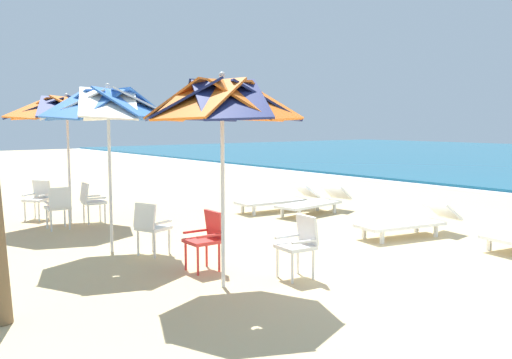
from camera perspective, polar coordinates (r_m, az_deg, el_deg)
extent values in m
plane|color=#D3B784|center=(8.52, 15.72, -8.75)|extent=(80.00, 80.00, 0.00)
cylinder|color=silver|center=(6.98, -3.51, -2.38)|extent=(0.05, 0.05, 2.24)
cube|color=orange|center=(6.65, 0.07, 8.43)|extent=(1.12, 1.09, 0.54)
cube|color=navy|center=(7.03, 0.46, 8.29)|extent=(1.08, 1.14, 0.54)
cube|color=orange|center=(7.34, -1.42, 8.20)|extent=(1.09, 1.12, 0.54)
cube|color=navy|center=(7.40, -4.39, 8.16)|extent=(1.14, 1.08, 0.54)
cube|color=orange|center=(7.20, -6.95, 8.20)|extent=(1.12, 1.09, 0.54)
cube|color=navy|center=(6.83, -7.74, 8.31)|extent=(1.08, 1.14, 0.54)
cube|color=orange|center=(6.50, -6.02, 8.45)|extent=(1.09, 1.12, 0.54)
cube|color=navy|center=(6.42, -2.65, 8.51)|extent=(1.14, 1.08, 0.54)
sphere|color=silver|center=(6.93, -3.60, 10.93)|extent=(0.08, 0.08, 0.08)
cube|color=red|center=(7.89, -5.68, -6.45)|extent=(0.45, 0.45, 0.05)
cube|color=red|center=(7.94, -4.45, -4.70)|extent=(0.42, 0.11, 0.40)
cube|color=red|center=(7.69, -4.93, -5.92)|extent=(0.05, 0.40, 0.03)
cube|color=red|center=(8.03, -6.41, -5.43)|extent=(0.05, 0.40, 0.03)
cylinder|color=red|center=(7.71, -6.13, -8.53)|extent=(0.04, 0.04, 0.41)
cylinder|color=red|center=(8.00, -7.40, -8.00)|extent=(0.04, 0.04, 0.41)
cylinder|color=red|center=(7.88, -3.89, -8.18)|extent=(0.04, 0.04, 0.41)
cylinder|color=red|center=(8.17, -5.22, -7.68)|extent=(0.04, 0.04, 0.41)
cube|color=white|center=(7.50, 4.16, -7.09)|extent=(0.48, 0.48, 0.05)
cube|color=white|center=(7.57, 5.40, -5.24)|extent=(0.43, 0.14, 0.40)
cube|color=white|center=(7.32, 5.09, -6.54)|extent=(0.08, 0.40, 0.03)
cube|color=white|center=(7.64, 3.28, -6.00)|extent=(0.08, 0.40, 0.03)
cylinder|color=white|center=(7.32, 3.84, -9.29)|extent=(0.04, 0.04, 0.41)
cylinder|color=white|center=(7.60, 2.27, -8.71)|extent=(0.04, 0.04, 0.41)
cylinder|color=white|center=(7.52, 6.04, -8.89)|extent=(0.04, 0.04, 0.41)
cylinder|color=white|center=(7.79, 4.44, -8.35)|extent=(0.04, 0.04, 0.41)
cylinder|color=silver|center=(9.18, -15.08, -0.46)|extent=(0.05, 0.05, 2.27)
cube|color=blue|center=(8.76, -12.83, 7.78)|extent=(1.24, 1.15, 0.54)
cube|color=white|center=(9.15, -11.96, 7.72)|extent=(1.16, 1.20, 0.54)
cube|color=blue|center=(9.51, -13.04, 7.62)|extent=(1.15, 1.24, 0.54)
cube|color=white|center=(9.66, -15.32, 7.54)|extent=(1.20, 1.16, 0.54)
cube|color=blue|center=(9.51, -17.59, 7.50)|extent=(1.24, 1.15, 0.54)
cube|color=white|center=(9.14, -18.65, 7.54)|extent=(1.16, 1.20, 0.54)
cube|color=blue|center=(8.76, -17.77, 7.65)|extent=(1.15, 1.24, 0.54)
cube|color=white|center=(8.60, -15.29, 7.76)|extent=(1.20, 1.16, 0.54)
sphere|color=silver|center=(9.14, -15.36, 9.51)|extent=(0.08, 0.08, 0.08)
cube|color=white|center=(8.95, -10.73, -5.03)|extent=(0.57, 0.57, 0.05)
cube|color=white|center=(8.77, -11.64, -3.79)|extent=(0.42, 0.24, 0.40)
cube|color=white|center=(9.07, -11.69, -4.21)|extent=(0.18, 0.38, 0.03)
cube|color=white|center=(8.80, -9.78, -4.48)|extent=(0.18, 0.38, 0.03)
cylinder|color=white|center=(9.24, -10.78, -6.16)|extent=(0.04, 0.04, 0.41)
cylinder|color=white|center=(9.01, -9.11, -6.44)|extent=(0.04, 0.04, 0.41)
cylinder|color=white|center=(8.99, -12.30, -6.53)|extent=(0.04, 0.04, 0.41)
cylinder|color=white|center=(8.76, -10.62, -6.83)|extent=(0.04, 0.04, 0.41)
cylinder|color=silver|center=(12.15, -19.07, 1.03)|extent=(0.05, 0.05, 2.31)
cube|color=orange|center=(11.66, -17.29, 7.23)|extent=(1.45, 1.34, 0.50)
cube|color=navy|center=(12.09, -16.37, 7.20)|extent=(1.35, 1.42, 0.50)
cube|color=orange|center=(12.52, -17.16, 7.13)|extent=(1.34, 1.45, 0.50)
cube|color=navy|center=(12.72, -19.09, 7.04)|extent=(1.42, 1.35, 0.50)
cube|color=orange|center=(12.58, -21.12, 6.99)|extent=(1.45, 1.34, 0.50)
cube|color=navy|center=(12.17, -22.16, 6.99)|extent=(1.35, 1.42, 0.50)
cube|color=orange|center=(11.72, -21.53, 7.07)|extent=(1.34, 1.45, 0.50)
cube|color=navy|center=(11.51, -19.48, 7.18)|extent=(1.42, 1.35, 0.50)
sphere|color=silver|center=(12.12, -19.32, 8.38)|extent=(0.08, 0.08, 0.08)
cube|color=white|center=(12.93, -22.09, -2.00)|extent=(0.62, 0.62, 0.05)
cube|color=white|center=(13.06, -21.62, -0.91)|extent=(0.39, 0.33, 0.40)
cube|color=white|center=(12.80, -21.38, -1.55)|extent=(0.28, 0.34, 0.03)
cube|color=white|center=(13.03, -22.83, -1.48)|extent=(0.28, 0.34, 0.03)
cylinder|color=white|center=(12.72, -21.87, -3.17)|extent=(0.04, 0.04, 0.41)
cylinder|color=white|center=(12.92, -23.14, -3.08)|extent=(0.04, 0.04, 0.41)
cylinder|color=white|center=(13.00, -20.97, -2.95)|extent=(0.04, 0.04, 0.41)
cylinder|color=white|center=(13.20, -22.23, -2.86)|extent=(0.04, 0.04, 0.41)
cube|color=white|center=(11.60, -20.14, -2.79)|extent=(0.47, 0.47, 0.05)
cube|color=white|center=(11.37, -19.94, -1.80)|extent=(0.12, 0.42, 0.40)
cube|color=white|center=(11.54, -21.12, -2.32)|extent=(0.40, 0.07, 0.03)
cube|color=white|center=(11.63, -19.20, -2.19)|extent=(0.40, 0.07, 0.03)
cylinder|color=white|center=(11.76, -21.14, -3.86)|extent=(0.04, 0.04, 0.41)
cylinder|color=white|center=(11.84, -19.48, -3.73)|extent=(0.04, 0.04, 0.41)
cylinder|color=white|center=(11.42, -20.74, -4.12)|extent=(0.04, 0.04, 0.41)
cylinder|color=white|center=(11.51, -19.03, -3.99)|extent=(0.04, 0.04, 0.41)
cube|color=white|center=(12.10, -16.67, -2.32)|extent=(0.48, 0.48, 0.05)
cube|color=white|center=(12.02, -17.61, -1.32)|extent=(0.42, 0.13, 0.40)
cube|color=white|center=(12.28, -16.94, -1.70)|extent=(0.08, 0.40, 0.03)
cube|color=white|center=(11.90, -16.41, -1.92)|extent=(0.08, 0.40, 0.03)
cylinder|color=white|center=(12.35, -16.08, -3.23)|extent=(0.04, 0.04, 0.41)
cylinder|color=white|center=(12.02, -15.59, -3.47)|extent=(0.04, 0.04, 0.41)
cylinder|color=white|center=(12.26, -17.66, -3.35)|extent=(0.04, 0.04, 0.41)
cylinder|color=white|center=(11.92, -17.21, -3.59)|extent=(0.04, 0.04, 0.41)
cube|color=white|center=(9.95, 23.33, -6.26)|extent=(0.06, 0.06, 0.22)
cube|color=white|center=(10.48, 14.95, -4.59)|extent=(0.97, 1.79, 0.06)
cube|color=white|center=(11.16, 19.05, -3.09)|extent=(0.69, 0.59, 0.36)
cube|color=white|center=(9.90, 13.12, -5.97)|extent=(0.06, 0.06, 0.22)
cube|color=white|center=(10.30, 11.30, -5.48)|extent=(0.06, 0.06, 0.22)
cube|color=white|center=(10.75, 18.39, -5.19)|extent=(0.06, 0.06, 0.22)
cube|color=white|center=(11.11, 16.53, -4.77)|extent=(0.06, 0.06, 0.22)
cube|color=white|center=(12.65, 5.59, -2.62)|extent=(0.84, 1.76, 0.06)
cube|color=white|center=(13.45, 8.47, -1.34)|extent=(0.66, 0.55, 0.36)
cube|color=white|center=(12.03, 4.58, -3.73)|extent=(0.06, 0.06, 0.22)
cube|color=white|center=(12.36, 2.78, -3.45)|extent=(0.06, 0.06, 0.22)
cube|color=white|center=(13.01, 8.25, -3.04)|extent=(0.06, 0.06, 0.22)
cube|color=white|center=(13.32, 6.49, -2.80)|extent=(0.06, 0.06, 0.22)
cube|color=white|center=(13.07, 1.56, -2.32)|extent=(0.81, 1.75, 0.06)
cube|color=white|center=(13.65, 5.24, -1.19)|extent=(0.65, 0.54, 0.36)
cube|color=white|center=(12.53, -0.22, -3.32)|extent=(0.06, 0.06, 0.22)
cube|color=white|center=(12.97, -1.42, -3.01)|extent=(0.06, 0.06, 0.22)
cube|color=white|center=(13.25, 4.47, -2.83)|extent=(0.06, 0.06, 0.22)
cube|color=white|center=(13.66, 3.18, -2.56)|extent=(0.06, 0.06, 0.22)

